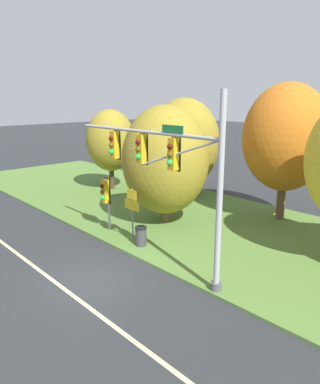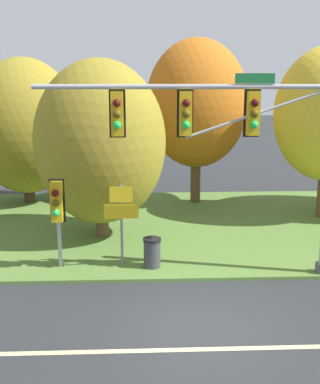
{
  "view_description": "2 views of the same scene",
  "coord_description": "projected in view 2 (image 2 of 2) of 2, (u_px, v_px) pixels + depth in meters",
  "views": [
    {
      "loc": [
        11.83,
        -7.09,
        7.01
      ],
      "look_at": [
        -0.8,
        4.48,
        2.59
      ],
      "focal_mm": 35.0,
      "sensor_mm": 36.0,
      "label": 1
    },
    {
      "loc": [
        -1.41,
        -10.64,
        5.65
      ],
      "look_at": [
        -0.79,
        3.66,
        2.45
      ],
      "focal_mm": 45.0,
      "sensor_mm": 36.0,
      "label": 2
    }
  ],
  "objects": [
    {
      "name": "lane_stripe",
      "position": [
        206.0,
        349.0,
        10.5
      ],
      "size": [
        36.0,
        0.16,
        0.01
      ],
      "primitive_type": "cube",
      "color": "beige",
      "rests_on": "ground"
    },
    {
      "name": "pedestrian_signal_near_kerb",
      "position": [
        57.0,
        206.0,
        14.46
      ],
      "size": [
        0.46,
        0.55,
        2.79
      ],
      "color": "#9EA0A5",
      "rests_on": "grass_verge"
    },
    {
      "name": "tree_behind_signpost",
      "position": [
        100.0,
        143.0,
        17.32
      ],
      "size": [
        4.74,
        4.74,
        6.48
      ],
      "color": "brown",
      "rests_on": "grass_verge"
    },
    {
      "name": "ground_plane",
      "position": [
        199.0,
        323.0,
        11.67
      ],
      "size": [
        160.0,
        160.0,
        0.0
      ],
      "primitive_type": "plane",
      "color": "#282B2D"
    },
    {
      "name": "traffic_signal_mast",
      "position": [
        240.0,
        130.0,
        13.48
      ],
      "size": [
        8.57,
        0.49,
        7.13
      ],
      "color": "#9EA0A5",
      "rests_on": "grass_verge"
    },
    {
      "name": "tree_left_of_mast",
      "position": [
        25.0,
        126.0,
        22.53
      ],
      "size": [
        5.06,
        5.06,
        6.8
      ],
      "color": "#4C3823",
      "rests_on": "grass_verge"
    },
    {
      "name": "grass_verge",
      "position": [
        174.0,
        224.0,
        19.7
      ],
      "size": [
        48.0,
        11.5,
        0.1
      ],
      "primitive_type": "cube",
      "color": "#517533",
      "rests_on": "ground"
    },
    {
      "name": "route_sign_post",
      "position": [
        121.0,
        213.0,
        14.81
      ],
      "size": [
        1.07,
        0.08,
        2.56
      ],
      "color": "slate",
      "rests_on": "grass_verge"
    },
    {
      "name": "tree_mid_verge",
      "position": [
        197.0,
        104.0,
        22.37
      ],
      "size": [
        4.76,
        4.76,
        7.66
      ],
      "color": "brown",
      "rests_on": "grass_verge"
    },
    {
      "name": "trash_bin",
      "position": [
        152.0,
        252.0,
        14.89
      ],
      "size": [
        0.56,
        0.56,
        0.93
      ],
      "color": "#38383D",
      "rests_on": "grass_verge"
    }
  ]
}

